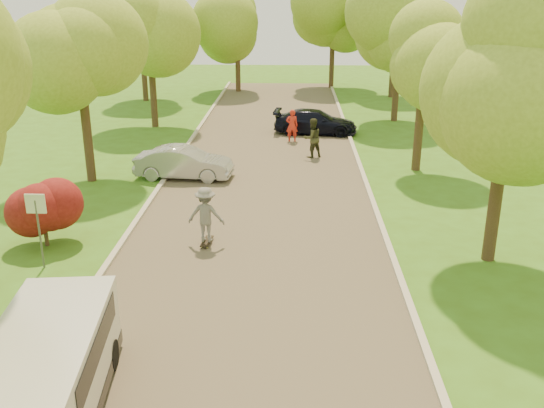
# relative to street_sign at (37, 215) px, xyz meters

# --- Properties ---
(ground) EXTENTS (100.00, 100.00, 0.00)m
(ground) POSITION_rel_street_sign_xyz_m (5.80, -4.00, -1.56)
(ground) COLOR #3B6518
(ground) RESTS_ON ground
(road) EXTENTS (8.00, 60.00, 0.01)m
(road) POSITION_rel_street_sign_xyz_m (5.80, 4.00, -1.56)
(road) COLOR #4C4438
(road) RESTS_ON ground
(curb_left) EXTENTS (0.18, 60.00, 0.12)m
(curb_left) POSITION_rel_street_sign_xyz_m (1.75, 4.00, -1.50)
(curb_left) COLOR #B2AD9E
(curb_left) RESTS_ON ground
(curb_right) EXTENTS (0.18, 60.00, 0.12)m
(curb_right) POSITION_rel_street_sign_xyz_m (9.85, 4.00, -1.50)
(curb_right) COLOR #B2AD9E
(curb_right) RESTS_ON ground
(street_sign) EXTENTS (0.55, 0.06, 2.17)m
(street_sign) POSITION_rel_street_sign_xyz_m (0.00, 0.00, 0.00)
(street_sign) COLOR #59595E
(street_sign) RESTS_ON ground
(red_shrub) EXTENTS (1.70, 1.70, 1.95)m
(red_shrub) POSITION_rel_street_sign_xyz_m (-0.50, 1.50, -0.47)
(red_shrub) COLOR #382619
(red_shrub) RESTS_ON ground
(tree_l_midb) EXTENTS (4.30, 4.20, 6.62)m
(tree_l_midb) POSITION_rel_street_sign_xyz_m (-1.01, 8.00, 3.02)
(tree_l_midb) COLOR #382619
(tree_l_midb) RESTS_ON ground
(tree_l_far) EXTENTS (4.92, 4.80, 7.79)m
(tree_l_far) POSITION_rel_street_sign_xyz_m (-0.59, 18.00, 3.90)
(tree_l_far) COLOR #382619
(tree_l_far) RESTS_ON ground
(tree_r_mida) EXTENTS (5.13, 5.00, 7.95)m
(tree_r_mida) POSITION_rel_street_sign_xyz_m (12.82, 1.00, 3.97)
(tree_r_mida) COLOR #382619
(tree_r_mida) RESTS_ON ground
(tree_r_midb) EXTENTS (4.51, 4.40, 7.01)m
(tree_r_midb) POSITION_rel_street_sign_xyz_m (12.40, 10.00, 3.32)
(tree_r_midb) COLOR #382619
(tree_r_midb) RESTS_ON ground
(tree_r_far) EXTENTS (5.33, 5.20, 8.34)m
(tree_r_far) POSITION_rel_street_sign_xyz_m (13.03, 20.00, 4.27)
(tree_r_far) COLOR #382619
(tree_r_far) RESTS_ON ground
(tree_bg_a) EXTENTS (5.12, 5.00, 7.72)m
(tree_bg_a) POSITION_rel_street_sign_xyz_m (-2.98, 26.00, 3.75)
(tree_bg_a) COLOR #382619
(tree_bg_a) RESTS_ON ground
(tree_bg_b) EXTENTS (5.12, 5.00, 7.95)m
(tree_bg_b) POSITION_rel_street_sign_xyz_m (14.02, 28.00, 3.97)
(tree_bg_b) COLOR #382619
(tree_bg_b) RESTS_ON ground
(tree_bg_c) EXTENTS (4.92, 4.80, 7.33)m
(tree_bg_c) POSITION_rel_street_sign_xyz_m (3.01, 30.00, 3.46)
(tree_bg_c) COLOR #382619
(tree_bg_c) RESTS_ON ground
(tree_bg_d) EXTENTS (5.12, 5.00, 7.72)m
(tree_bg_d) POSITION_rel_street_sign_xyz_m (10.02, 32.00, 3.75)
(tree_bg_d) COLOR #382619
(tree_bg_d) RESTS_ON ground
(minivan) EXTENTS (2.31, 4.85, 1.74)m
(minivan) POSITION_rel_street_sign_xyz_m (2.60, -6.20, -0.64)
(minivan) COLOR silver
(minivan) RESTS_ON ground
(silver_sedan) EXTENTS (4.04, 1.71, 1.30)m
(silver_sedan) POSITION_rel_street_sign_xyz_m (2.50, 8.45, -0.92)
(silver_sedan) COLOR #A3A4A8
(silver_sedan) RESTS_ON ground
(dark_sedan) EXTENTS (4.54, 2.24, 1.27)m
(dark_sedan) POSITION_rel_street_sign_xyz_m (8.10, 16.57, -0.93)
(dark_sedan) COLOR black
(dark_sedan) RESTS_ON ground
(longboard) EXTENTS (0.32, 0.90, 0.10)m
(longboard) POSITION_rel_street_sign_xyz_m (4.34, 1.77, -1.47)
(longboard) COLOR black
(longboard) RESTS_ON ground
(skateboarder) EXTENTS (1.16, 0.74, 1.72)m
(skateboarder) POSITION_rel_street_sign_xyz_m (4.34, 1.77, -0.59)
(skateboarder) COLOR slate
(skateboarder) RESTS_ON longboard
(person_striped) EXTENTS (0.63, 0.44, 1.63)m
(person_striped) POSITION_rel_street_sign_xyz_m (6.86, 14.78, -0.75)
(person_striped) COLOR red
(person_striped) RESTS_ON ground
(person_olive) EXTENTS (1.10, 1.01, 1.81)m
(person_olive) POSITION_rel_street_sign_xyz_m (7.80, 11.82, -0.66)
(person_olive) COLOR #333520
(person_olive) RESTS_ON ground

